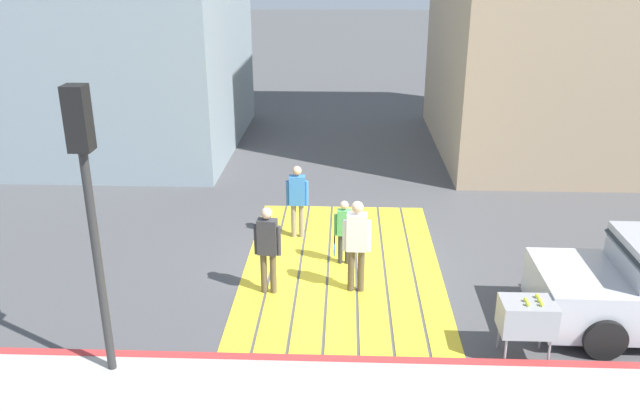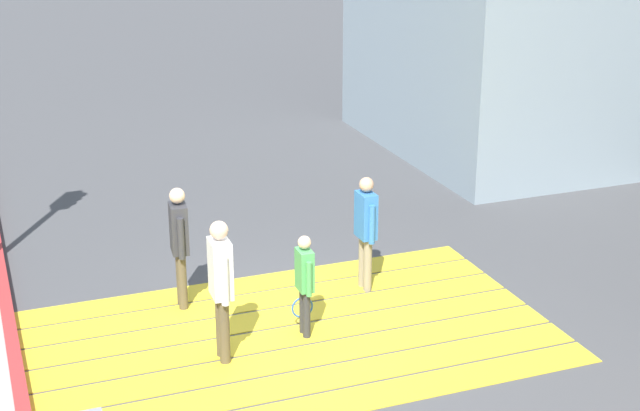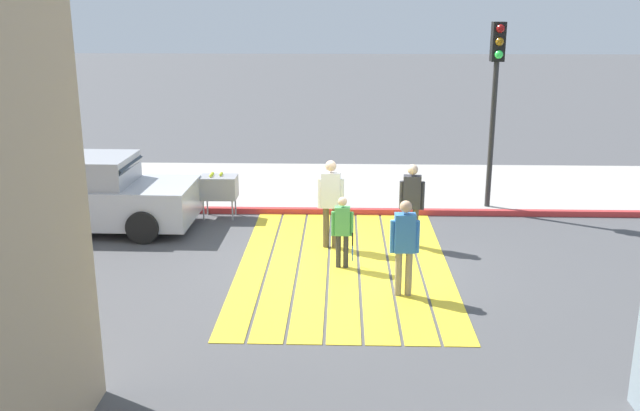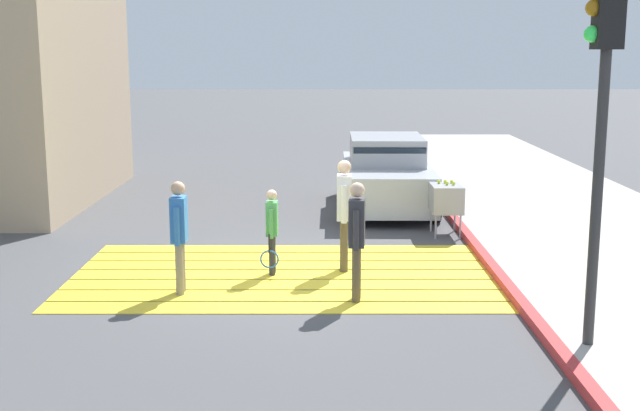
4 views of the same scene
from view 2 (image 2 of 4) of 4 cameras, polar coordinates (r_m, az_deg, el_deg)
The scene contains 7 objects.
ground_plane at distance 11.90m, azimuth -1.70°, elevation -7.83°, with size 120.00×120.00×0.00m, color #4C4C4F.
crosswalk_stripes at distance 11.89m, azimuth -1.70°, elevation -7.81°, with size 6.40×3.80×0.01m.
curb_painted at distance 11.36m, azimuth -17.61°, elevation -9.90°, with size 0.16×40.00×0.13m, color #BC3333.
pedestrian_adult_lead at distance 12.39m, azimuth -8.41°, elevation -1.99°, with size 0.24×0.48×1.65m.
pedestrian_adult_trailing at distance 12.80m, azimuth 2.76°, elevation -1.18°, with size 0.21×0.47×1.61m.
pedestrian_adult_side at distance 10.99m, azimuth -5.95°, elevation -4.50°, with size 0.24×0.51×1.74m.
pedestrian_child_with_racket at distance 11.60m, azimuth -0.93°, elevation -4.47°, with size 0.28×0.40×1.32m.
Camera 2 is at (-3.42, -9.96, 5.53)m, focal length 53.51 mm.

